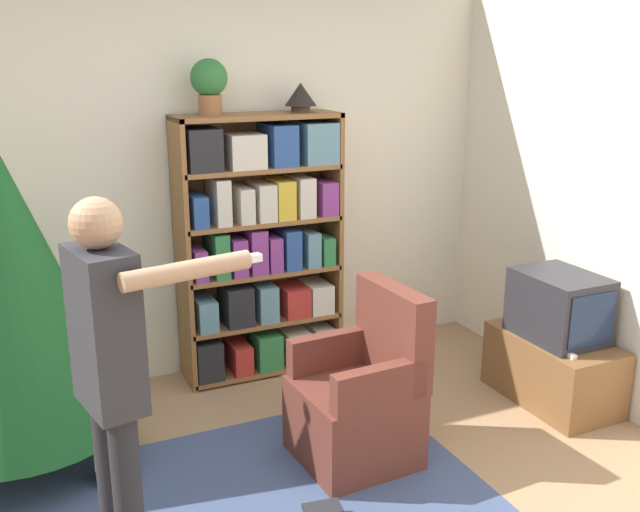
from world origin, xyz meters
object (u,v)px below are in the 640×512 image
Objects in this scene: television at (559,306)px; christmas_tree at (7,287)px; standing_person at (112,371)px; table_lamp at (301,96)px; bookshelf at (262,247)px; armchair at (361,400)px; potted_plant at (209,83)px.

television is 0.29× the size of christmas_tree.
christmas_tree is 1.12× the size of standing_person.
table_lamp is (1.48, 1.69, 0.86)m from standing_person.
bookshelf is 0.99m from table_lamp.
armchair is 4.60× the size of table_lamp.
armchair is at bearing 98.38° from standing_person.
television is 0.33× the size of standing_person.
armchair is 2.80× the size of potted_plant.
potted_plant is (-0.39, 1.23, 1.57)m from armchair.
christmas_tree is at bearing -116.34° from armchair.
christmas_tree is 1.93× the size of armchair.
television is 2.72m from standing_person.
armchair is at bearing -99.05° from table_lamp.
armchair is at bearing -23.34° from christmas_tree.
potted_plant is at bearing 140.63° from standing_person.
potted_plant reaches higher than bookshelf.
potted_plant is 1.64× the size of table_lamp.
christmas_tree reaches higher than television.
television is 1.59× the size of potted_plant.
standing_person is 7.96× the size of table_lamp.
christmas_tree is at bearing -176.07° from standing_person.
potted_plant is at bearing 180.00° from table_lamp.
potted_plant is (0.90, 1.69, 0.95)m from standing_person.
christmas_tree is 1.20m from standing_person.
table_lamp is (0.58, 0.00, -0.09)m from potted_plant.
table_lamp is at bearing 1.82° from bookshelf.
armchair is at bearing -72.48° from potted_plant.
bookshelf is 1.61m from christmas_tree.
television is 1.39m from armchair.
television is (1.45, -1.15, -0.24)m from bookshelf.
standing_person is at bearing -168.64° from television.
bookshelf is 0.96× the size of christmas_tree.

